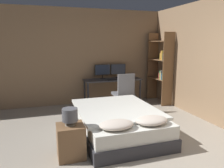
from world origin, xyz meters
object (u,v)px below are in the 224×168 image
object	(u,v)px
bed	(118,122)
computer_mouse	(124,79)
keyboard	(115,80)
nightstand	(71,141)
monitor_left	(103,70)
bedside_lamp	(70,115)
bookshelf	(162,65)
office_chair	(124,96)
desk	(112,82)
monitor_right	(118,70)

from	to	relation	value
bed	computer_mouse	xyz separation A→B (m)	(0.88, 1.91, 0.49)
keyboard	nightstand	bearing A→B (deg)	-121.89
bed	monitor_left	xyz separation A→B (m)	(0.34, 2.28, 0.71)
bedside_lamp	bookshelf	bearing A→B (deg)	38.63
nightstand	office_chair	distance (m)	2.52
bed	office_chair	size ratio (longest dim) A/B	2.09
office_chair	nightstand	bearing A→B (deg)	-130.04
desk	monitor_left	distance (m)	0.44
monitor_left	bookshelf	xyz separation A→B (m)	(1.63, -0.53, 0.14)
desk	nightstand	bearing A→B (deg)	-120.10
office_chair	computer_mouse	bearing A→B (deg)	67.55
office_chair	bookshelf	size ratio (longest dim) A/B	0.49
monitor_left	keyboard	bearing A→B (deg)	-57.09
bedside_lamp	office_chair	world-z (taller)	office_chair
nightstand	bedside_lamp	distance (m)	0.42
desk	monitor_right	size ratio (longest dim) A/B	3.57
monitor_left	desk	bearing A→B (deg)	-37.95
nightstand	computer_mouse	distance (m)	3.17
monitor_left	monitor_right	bearing A→B (deg)	0.00
monitor_right	bookshelf	size ratio (longest dim) A/B	0.23
monitor_left	keyboard	distance (m)	0.50
office_chair	desk	bearing A→B (deg)	93.87
nightstand	bedside_lamp	world-z (taller)	bedside_lamp
office_chair	bookshelf	distance (m)	1.57
bed	nightstand	size ratio (longest dim) A/B	3.97
nightstand	monitor_right	size ratio (longest dim) A/B	1.14
monitor_left	office_chair	distance (m)	1.15
bed	monitor_left	size ratio (longest dim) A/B	4.54
monitor_left	office_chair	world-z (taller)	monitor_left
keyboard	bookshelf	size ratio (longest dim) A/B	0.20
nightstand	keyboard	bearing A→B (deg)	58.11
bedside_lamp	office_chair	bearing A→B (deg)	49.96
nightstand	office_chair	xyz separation A→B (m)	(1.62, 1.93, 0.14)
nightstand	monitor_right	distance (m)	3.48
nightstand	bedside_lamp	size ratio (longest dim) A/B	2.01
bed	monitor_right	world-z (taller)	monitor_right
nightstand	monitor_right	world-z (taller)	monitor_right
bedside_lamp	keyboard	xyz separation A→B (m)	(1.57, 2.52, 0.05)
desk	monitor_right	world-z (taller)	monitor_right
desk	bookshelf	world-z (taller)	bookshelf
bedside_lamp	keyboard	distance (m)	2.97
bed	keyboard	bearing A→B (deg)	73.15
desk	computer_mouse	bearing A→B (deg)	-31.85
bedside_lamp	monitor_left	xyz separation A→B (m)	(1.33, 2.89, 0.28)
bedside_lamp	monitor_right	world-z (taller)	monitor_right
bed	bedside_lamp	distance (m)	1.24
bookshelf	nightstand	bearing A→B (deg)	-141.37
bed	bookshelf	distance (m)	2.77
bed	desk	bearing A→B (deg)	74.56
bedside_lamp	computer_mouse	distance (m)	3.13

